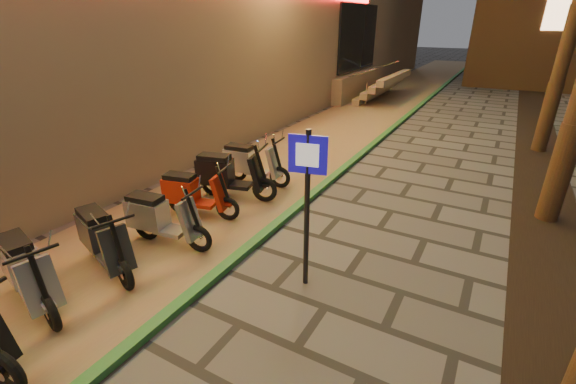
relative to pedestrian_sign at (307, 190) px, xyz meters
The scene contains 10 objects.
parking_strip 7.89m from the pedestrian_sign, 112.44° to the left, with size 3.40×60.00×0.01m, color #8C7251.
green_curb 7.41m from the pedestrian_sign, 99.94° to the left, with size 0.18×60.00×0.10m, color #2A7032.
planting_strip 4.18m from the pedestrian_sign, 33.54° to the left, with size 1.20×40.00×0.02m, color black.
pedestrian_sign is the anchor object (origin of this frame).
scooter_4 3.96m from the pedestrian_sign, 144.70° to the right, with size 1.66×0.80×1.17m.
scooter_5 3.34m from the pedestrian_sign, 158.61° to the right, with size 1.63×0.87×1.16m.
scooter_6 2.91m from the pedestrian_sign, behind, with size 1.63×0.65×1.14m.
scooter_7 3.25m from the pedestrian_sign, 163.59° to the left, with size 1.58×0.74×1.11m.
scooter_8 3.57m from the pedestrian_sign, 146.68° to the left, with size 1.79×0.87×1.26m.
scooter_9 4.19m from the pedestrian_sign, 136.09° to the left, with size 1.68×0.64×1.18m.
Camera 1 is at (2.43, -1.39, 3.61)m, focal length 24.00 mm.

